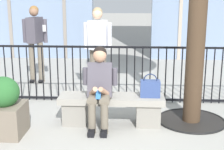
# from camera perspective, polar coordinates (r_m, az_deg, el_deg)

# --- Properties ---
(ground_plane) EXTENTS (60.00, 60.00, 0.00)m
(ground_plane) POSITION_cam_1_polar(r_m,az_deg,el_deg) (5.16, -0.07, -8.38)
(ground_plane) COLOR #9E9B93
(stone_bench) EXTENTS (1.60, 0.44, 0.45)m
(stone_bench) POSITION_cam_1_polar(r_m,az_deg,el_deg) (5.07, -0.07, -5.54)
(stone_bench) COLOR gray
(stone_bench) RESTS_ON ground
(seated_person_with_phone) EXTENTS (0.52, 0.66, 1.21)m
(seated_person_with_phone) POSITION_cam_1_polar(r_m,az_deg,el_deg) (4.84, -2.17, -1.77)
(seated_person_with_phone) COLOR #6B6051
(seated_person_with_phone) RESTS_ON ground
(handbag_on_bench) EXTENTS (0.29, 0.17, 0.36)m
(handbag_on_bench) POSITION_cam_1_polar(r_m,az_deg,el_deg) (4.96, 6.63, -2.30)
(handbag_on_bench) COLOR #33477F
(handbag_on_bench) RESTS_ON stone_bench
(bystander_at_railing) EXTENTS (0.55, 0.44, 1.71)m
(bystander_at_railing) POSITION_cam_1_polar(r_m,az_deg,el_deg) (6.50, -2.50, 5.44)
(bystander_at_railing) COLOR #6B6051
(bystander_at_railing) RESTS_ON ground
(bystander_further_back) EXTENTS (0.55, 0.42, 1.71)m
(bystander_further_back) POSITION_cam_1_polar(r_m,az_deg,el_deg) (7.55, -13.17, 6.26)
(bystander_further_back) COLOR #6B6051
(bystander_further_back) RESTS_ON ground
(plaza_railing) EXTENTS (8.40, 0.04, 1.05)m
(plaza_railing) POSITION_cam_1_polar(r_m,az_deg,el_deg) (6.03, 0.55, 0.21)
(plaza_railing) COLOR black
(plaza_railing) RESTS_ON ground
(planter) EXTENTS (0.54, 0.54, 0.85)m
(planter) POSITION_cam_1_polar(r_m,az_deg,el_deg) (4.88, -18.21, -5.53)
(planter) COLOR #726656
(planter) RESTS_ON ground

